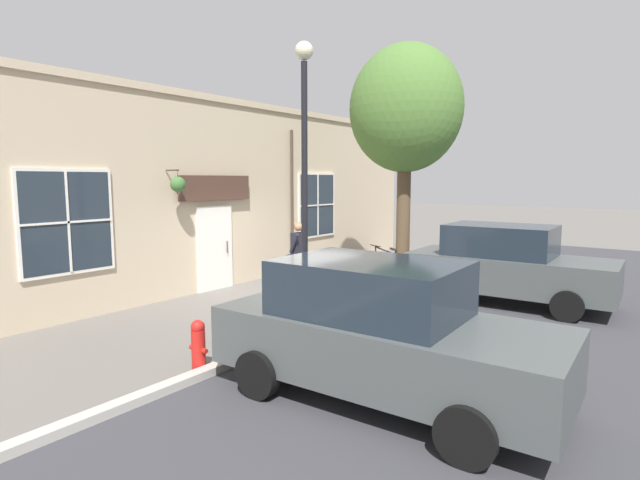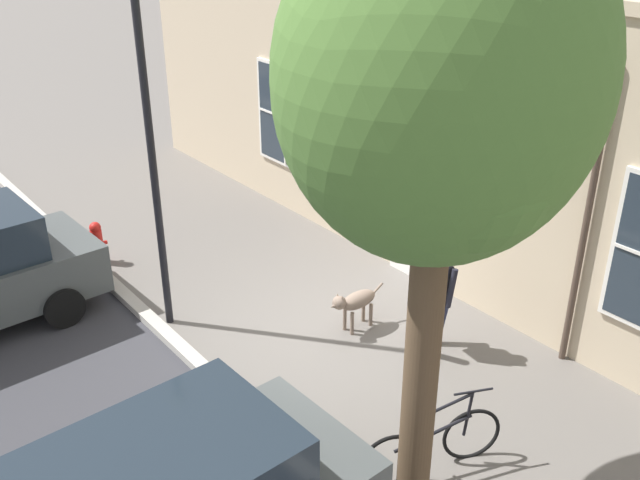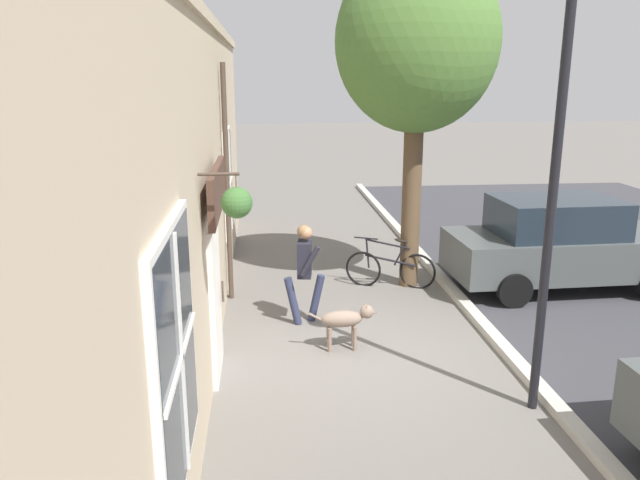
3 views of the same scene
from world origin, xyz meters
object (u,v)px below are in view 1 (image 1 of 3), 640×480
(leaning_bicycle, at_px, (388,269))
(parked_car_mid_block, at_px, (506,264))
(fire_hydrant, at_px, (198,345))
(dog_on_leash, at_px, (287,276))
(pedestrian_walking, at_px, (298,247))
(parked_car_nearest_curb, at_px, (381,331))
(street_tree_by_curb, at_px, (407,114))
(street_lamp, at_px, (304,147))

(leaning_bicycle, bearing_deg, parked_car_mid_block, -6.43)
(fire_hydrant, bearing_deg, dog_on_leash, 115.58)
(pedestrian_walking, relative_size, parked_car_nearest_curb, 0.38)
(pedestrian_walking, relative_size, street_tree_by_curb, 0.27)
(leaning_bicycle, relative_size, parked_car_mid_block, 0.38)
(parked_car_nearest_curb, bearing_deg, dog_on_leash, 142.05)
(parked_car_mid_block, relative_size, fire_hydrant, 5.66)
(dog_on_leash, xyz_separation_m, leaning_bicycle, (1.22, 2.72, -0.09))
(leaning_bicycle, height_order, fire_hydrant, leaning_bicycle)
(pedestrian_walking, distance_m, street_lamp, 4.60)
(pedestrian_walking, height_order, dog_on_leash, pedestrian_walking)
(leaning_bicycle, relative_size, parked_car_nearest_curb, 0.38)
(parked_car_nearest_curb, distance_m, street_lamp, 3.94)
(dog_on_leash, height_order, parked_car_mid_block, parked_car_mid_block)
(dog_on_leash, distance_m, street_lamp, 4.00)
(street_tree_by_curb, relative_size, leaning_bicycle, 3.71)
(dog_on_leash, bearing_deg, parked_car_mid_block, 28.14)
(parked_car_mid_block, relative_size, street_lamp, 0.85)
(pedestrian_walking, bearing_deg, dog_on_leash, -63.81)
(leaning_bicycle, height_order, parked_car_nearest_curb, parked_car_nearest_curb)
(parked_car_mid_block, bearing_deg, parked_car_nearest_curb, -87.89)
(pedestrian_walking, distance_m, parked_car_nearest_curb, 6.99)
(pedestrian_walking, distance_m, parked_car_mid_block, 5.12)
(dog_on_leash, relative_size, leaning_bicycle, 0.62)
(dog_on_leash, height_order, street_tree_by_curb, street_tree_by_curb)
(dog_on_leash, distance_m, parked_car_nearest_curb, 5.90)
(pedestrian_walking, height_order, parked_car_mid_block, parked_car_mid_block)
(parked_car_nearest_curb, bearing_deg, parked_car_mid_block, 92.11)
(street_lamp, bearing_deg, dog_on_leash, 137.39)
(parked_car_nearest_curb, relative_size, parked_car_mid_block, 1.00)
(dog_on_leash, distance_m, street_tree_by_curb, 5.15)
(pedestrian_walking, xyz_separation_m, parked_car_mid_block, (4.95, 1.27, -0.11))
(leaning_bicycle, xyz_separation_m, street_lamp, (0.85, -4.63, 2.94))
(street_lamp, relative_size, fire_hydrant, 6.66)
(parked_car_mid_block, bearing_deg, street_tree_by_curb, 169.60)
(street_tree_by_curb, height_order, parked_car_mid_block, street_tree_by_curb)
(leaning_bicycle, xyz_separation_m, fire_hydrant, (0.90, -7.14, 0.02))
(pedestrian_walking, distance_m, leaning_bicycle, 2.48)
(street_tree_by_curb, height_order, fire_hydrant, street_tree_by_curb)
(street_tree_by_curb, bearing_deg, dog_on_leash, -119.55)
(street_tree_by_curb, bearing_deg, fire_hydrant, -86.19)
(street_tree_by_curb, height_order, parked_car_nearest_curb, street_tree_by_curb)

